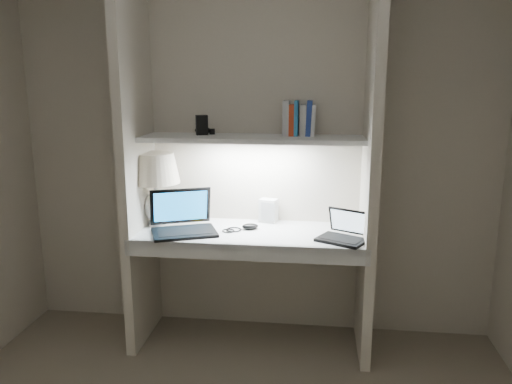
% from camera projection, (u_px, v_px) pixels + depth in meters
% --- Properties ---
extents(back_wall, '(3.20, 0.01, 2.50)m').
position_uv_depth(back_wall, '(256.00, 151.00, 3.34)').
color(back_wall, beige).
rests_on(back_wall, floor).
extents(alcove_panel_left, '(0.06, 0.55, 2.50)m').
position_uv_depth(alcove_panel_left, '(136.00, 154.00, 3.16)').
color(alcove_panel_left, beige).
rests_on(alcove_panel_left, floor).
extents(alcove_panel_right, '(0.06, 0.55, 2.50)m').
position_uv_depth(alcove_panel_right, '(371.00, 159.00, 2.99)').
color(alcove_panel_right, beige).
rests_on(alcove_panel_right, floor).
extents(desk, '(1.40, 0.55, 0.04)m').
position_uv_depth(desk, '(250.00, 234.00, 3.18)').
color(desk, white).
rests_on(desk, alcove_panel_left).
extents(desk_apron, '(1.46, 0.03, 0.10)m').
position_uv_depth(desk_apron, '(245.00, 252.00, 2.94)').
color(desk_apron, silver).
rests_on(desk_apron, desk).
extents(shelf, '(1.40, 0.36, 0.03)m').
position_uv_depth(shelf, '(252.00, 139.00, 3.14)').
color(shelf, silver).
rests_on(shelf, back_wall).
extents(strip_light, '(0.60, 0.04, 0.02)m').
position_uv_depth(strip_light, '(252.00, 142.00, 3.15)').
color(strip_light, white).
rests_on(strip_light, shelf).
extents(table_lamp, '(0.33, 0.33, 0.48)m').
position_uv_depth(table_lamp, '(155.00, 177.00, 3.26)').
color(table_lamp, white).
rests_on(table_lamp, desk).
extents(laptop_main, '(0.49, 0.46, 0.26)m').
position_uv_depth(laptop_main, '(183.00, 222.00, 3.17)').
color(laptop_main, black).
rests_on(laptop_main, desk).
extents(laptop_netbook, '(0.35, 0.34, 0.18)m').
position_uv_depth(laptop_netbook, '(345.00, 233.00, 3.00)').
color(laptop_netbook, black).
rests_on(laptop_netbook, desk).
extents(speaker, '(0.13, 0.11, 0.16)m').
position_uv_depth(speaker, '(268.00, 211.00, 3.37)').
color(speaker, silver).
rests_on(speaker, desk).
extents(mouse, '(0.12, 0.09, 0.04)m').
position_uv_depth(mouse, '(250.00, 226.00, 3.21)').
color(mouse, black).
rests_on(mouse, desk).
extents(cable_coil, '(0.11, 0.11, 0.01)m').
position_uv_depth(cable_coil, '(234.00, 230.00, 3.19)').
color(cable_coil, black).
rests_on(cable_coil, desk).
extents(sticky_note, '(0.08, 0.08, 0.00)m').
position_uv_depth(sticky_note, '(199.00, 226.00, 3.28)').
color(sticky_note, yellow).
rests_on(sticky_note, desk).
extents(book_row, '(0.21, 0.15, 0.22)m').
position_uv_depth(book_row, '(299.00, 119.00, 3.17)').
color(book_row, silver).
rests_on(book_row, shelf).
extents(shelf_box, '(0.09, 0.08, 0.13)m').
position_uv_depth(shelf_box, '(202.00, 125.00, 3.21)').
color(shelf_box, black).
rests_on(shelf_box, shelf).
extents(shelf_gadget, '(0.13, 0.11, 0.05)m').
position_uv_depth(shelf_gadget, '(203.00, 130.00, 3.26)').
color(shelf_gadget, black).
rests_on(shelf_gadget, shelf).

